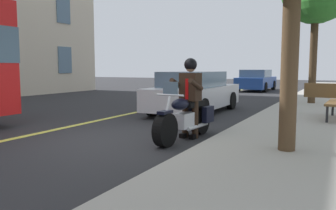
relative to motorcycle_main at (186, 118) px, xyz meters
name	(u,v)px	position (x,y,z in m)	size (l,w,h in m)	color
ground_plane	(113,140)	(0.79, -1.34, -0.45)	(80.00, 80.00, 0.00)	#28282B
lane_center_stripe	(45,132)	(0.79, -3.34, -0.45)	(60.00, 0.16, 0.01)	#E5DB4C
motorcycle_main	(186,118)	(0.00, 0.00, 0.00)	(2.22, 0.69, 1.26)	black
rider_main	(190,91)	(-0.19, 0.01, 0.58)	(0.65, 0.58, 1.74)	black
car_silver	(194,92)	(-4.20, -1.56, 0.24)	(4.60, 1.92, 1.40)	silver
car_dark	(256,80)	(-16.50, -2.23, 0.24)	(4.60, 1.92, 1.40)	navy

